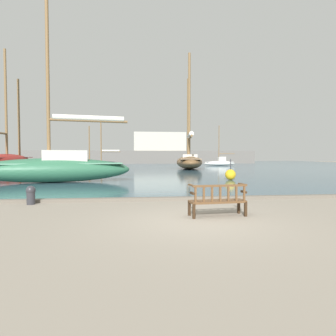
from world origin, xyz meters
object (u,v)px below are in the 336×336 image
Objects in this scene: park_bench at (218,200)px; sailboat_mid_port at (189,159)px; sailboat_outer_starboard at (102,164)px; mooring_bollard at (31,194)px; sailboat_far_port at (55,166)px; channel_buoy at (230,175)px; sailboat_outer_port at (6,160)px; sailboat_centre_channel at (220,162)px.

park_bench is 29.92m from sailboat_mid_port.
sailboat_outer_starboard reaches higher than mooring_bollard.
sailboat_far_port reaches higher than channel_buoy.
sailboat_outer_port reaches higher than mooring_bollard.
sailboat_centre_channel reaches higher than park_bench.
park_bench is 0.25× the size of sailboat_centre_channel.
sailboat_mid_port is at bearing 81.10° from park_bench.
sailboat_mid_port is at bearing -16.49° from sailboat_outer_starboard.
channel_buoy is (10.84, -21.38, -0.24)m from sailboat_outer_starboard.
park_bench is at bearing -56.34° from sailboat_far_port.
sailboat_centre_channel reaches higher than channel_buoy.
park_bench is 41.61m from sailboat_centre_channel.
park_bench is at bearing -24.66° from mooring_bollard.
mooring_bollard is 13.42m from channel_buoy.
mooring_bollard is 0.47× the size of channel_buoy.
sailboat_centre_channel is 41.17m from mooring_bollard.
sailboat_outer_port is 11.46m from sailboat_outer_starboard.
sailboat_mid_port is (11.90, 18.64, 0.21)m from sailboat_far_port.
channel_buoy is at bearing 40.77° from mooring_bollard.
sailboat_centre_channel is at bearing 20.99° from sailboat_outer_port.
park_bench is 0.11× the size of sailboat_mid_port.
channel_buoy is at bearing 70.15° from park_bench.
channel_buoy reaches higher than park_bench.
sailboat_outer_port is 1.01× the size of sailboat_far_port.
park_bench is 0.12× the size of sailboat_outer_port.
channel_buoy is (10.16, 8.76, 0.08)m from mooring_bollard.
sailboat_centre_channel is at bearing 55.78° from sailboat_mid_port.
sailboat_far_port is (10.09, -17.87, -0.18)m from sailboat_outer_port.
sailboat_mid_port is 22.21× the size of mooring_bollard.
mooring_bollard is (1.27, -8.16, -0.71)m from sailboat_far_port.
park_bench is 0.12× the size of sailboat_far_port.
sailboat_far_port is (-7.27, 10.92, 0.60)m from park_bench.
park_bench is 13.13m from sailboat_far_port.
sailboat_far_port is at bearing -122.56° from sailboat_mid_port.
sailboat_mid_port is at bearing 57.44° from sailboat_far_port.
sailboat_far_port is at bearing 98.83° from mooring_bollard.
sailboat_far_port is at bearing -60.55° from sailboat_outer_port.
sailboat_outer_port is at bearing -158.95° from sailboat_outer_starboard.
sailboat_outer_starboard reaches higher than sailboat_centre_channel.
mooring_bollard is at bearing -88.71° from sailboat_outer_starboard.
sailboat_mid_port is at bearing 88.51° from channel_buoy.
park_bench is 0.24× the size of sailboat_outer_starboard.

